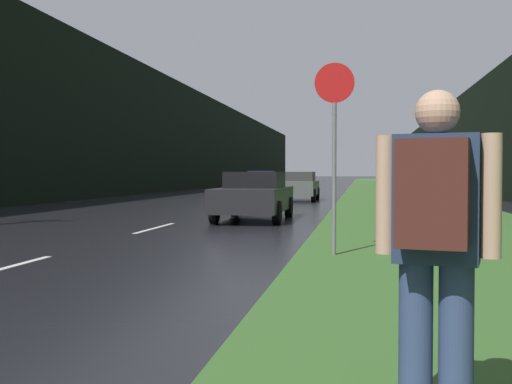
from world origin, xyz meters
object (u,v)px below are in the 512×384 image
Objects in this scene: hitchhiker_with_backpack at (436,241)px; car_passing_far at (298,186)px; car_oncoming at (261,182)px; stop_sign at (334,140)px; car_passing_near at (254,196)px.

hitchhiker_with_backpack is 28.56m from car_passing_far.
hitchhiker_with_backpack is 0.39× the size of car_oncoming.
car_passing_near is at bearing 108.51° from stop_sign.
hitchhiker_with_backpack is 15.40m from car_passing_near.
hitchhiker_with_backpack is 42.65m from car_oncoming.
car_passing_far is at bearing 97.03° from stop_sign.
hitchhiker_with_backpack is (0.79, -7.23, -0.88)m from stop_sign.
stop_sign is at bearing 108.63° from hitchhiker_with_backpack.
car_passing_far reaches higher than car_passing_near.
car_passing_near is (-3.40, 15.01, -0.31)m from hitchhiker_with_backpack.
hitchhiker_with_backpack reaches higher than car_passing_near.
car_passing_near is at bearing 90.00° from car_passing_far.
stop_sign is 7.32m from hitchhiker_with_backpack.
hitchhiker_with_backpack is at bearing -83.76° from stop_sign.
stop_sign is 21.32m from car_passing_far.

